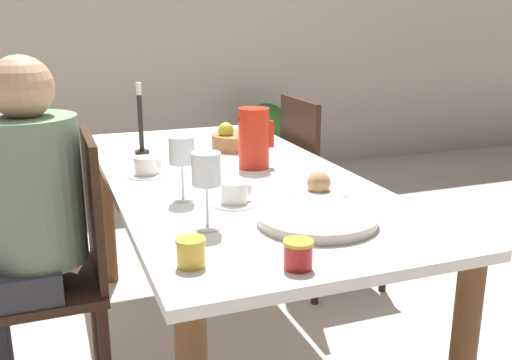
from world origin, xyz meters
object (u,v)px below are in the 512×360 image
(wine_glass_water, at_px, (182,153))
(jam_jar_red, at_px, (298,253))
(wine_glass_juice, at_px, (206,173))
(chair_opposite, at_px, (321,188))
(teacup_near_person, at_px, (234,195))
(red_pitcher, at_px, (254,138))
(serving_tray, at_px, (317,218))
(person_seated, at_px, (23,214))
(chair_person_side, at_px, (60,268))
(candlestick_tall, at_px, (141,127))
(potted_plant, at_px, (266,133))
(fruit_bowl, at_px, (236,139))
(jam_jar_amber, at_px, (191,251))
(teacup_across, at_px, (146,168))
(bread_plate, at_px, (319,187))

(wine_glass_water, distance_m, jam_jar_red, 0.61)
(wine_glass_juice, relative_size, jam_jar_red, 3.00)
(chair_opposite, height_order, teacup_near_person, chair_opposite)
(red_pitcher, distance_m, serving_tray, 0.65)
(person_seated, height_order, wine_glass_water, person_seated)
(red_pitcher, distance_m, wine_glass_water, 0.46)
(chair_person_side, relative_size, candlestick_tall, 3.19)
(jam_jar_red, relative_size, potted_plant, 0.11)
(chair_person_side, xyz_separation_m, fruit_bowl, (0.77, 0.44, 0.29))
(fruit_bowl, distance_m, candlestick_tall, 0.41)
(wine_glass_juice, relative_size, candlestick_tall, 0.71)
(teacup_near_person, relative_size, jam_jar_red, 2.02)
(chair_person_side, xyz_separation_m, wine_glass_juice, (0.38, -0.45, 0.40))
(person_seated, height_order, candlestick_tall, person_seated)
(red_pitcher, xyz_separation_m, wine_glass_water, (-0.34, -0.30, 0.03))
(chair_opposite, distance_m, potted_plant, 1.93)
(chair_opposite, bearing_deg, jam_jar_amber, -38.32)
(serving_tray, distance_m, potted_plant, 3.10)
(chair_person_side, distance_m, jam_jar_amber, 0.78)
(chair_person_side, bearing_deg, fruit_bowl, -59.93)
(teacup_across, xyz_separation_m, jam_jar_red, (0.18, -0.91, 0.01))
(chair_person_side, height_order, teacup_across, chair_person_side)
(wine_glass_juice, bearing_deg, jam_jar_red, -69.13)
(serving_tray, height_order, jam_jar_red, jam_jar_red)
(chair_opposite, relative_size, fruit_bowl, 4.43)
(person_seated, distance_m, wine_glass_juice, 0.66)
(wine_glass_water, xyz_separation_m, potted_plant, (1.29, 2.57, -0.50))
(chair_opposite, height_order, wine_glass_juice, wine_glass_juice)
(jam_jar_amber, relative_size, candlestick_tall, 0.24)
(teacup_near_person, xyz_separation_m, fruit_bowl, (0.25, 0.72, 0.01))
(serving_tray, height_order, potted_plant, serving_tray)
(wine_glass_water, relative_size, fruit_bowl, 0.94)
(teacup_near_person, distance_m, bread_plate, 0.29)
(chair_person_side, bearing_deg, person_seated, 108.24)
(bread_plate, bearing_deg, wine_glass_water, 168.15)
(person_seated, distance_m, fruit_bowl, 0.98)
(chair_opposite, distance_m, red_pitcher, 0.74)
(wine_glass_water, bearing_deg, teacup_across, 99.99)
(chair_person_side, height_order, person_seated, person_seated)
(teacup_near_person, xyz_separation_m, potted_plant, (1.16, 2.67, -0.38))
(person_seated, xyz_separation_m, fruit_bowl, (0.86, 0.47, 0.08))
(teacup_across, height_order, fruit_bowl, fruit_bowl)
(wine_glass_water, distance_m, potted_plant, 2.92)
(teacup_across, xyz_separation_m, jam_jar_amber, (-0.04, -0.81, 0.01))
(chair_opposite, distance_m, candlestick_tall, 0.93)
(chair_person_side, height_order, chair_opposite, same)
(red_pitcher, xyz_separation_m, bread_plate, (0.08, -0.39, -0.09))
(teacup_across, xyz_separation_m, serving_tray, (0.35, -0.66, -0.01))
(red_pitcher, xyz_separation_m, candlestick_tall, (-0.36, 0.38, -0.00))
(red_pitcher, relative_size, teacup_near_person, 1.61)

